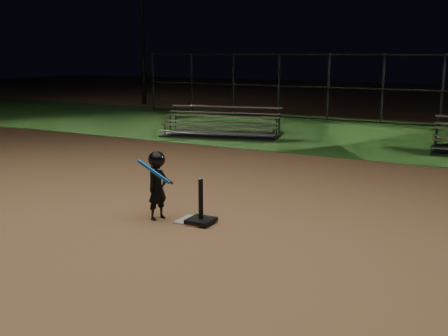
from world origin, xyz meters
TOP-DOWN VIEW (x-y plane):
  - ground at (0.00, 0.00)m, footprint 80.00×80.00m
  - grass_strip at (0.00, 10.00)m, footprint 60.00×8.00m
  - home_plate at (0.00, 0.00)m, footprint 0.45×0.45m
  - batting_tee at (0.17, -0.04)m, footprint 0.38×0.38m
  - child_batter at (-0.55, -0.15)m, footprint 0.50×0.46m
  - bleacher_left at (-3.74, 7.83)m, footprint 3.86×2.51m
  - backstop_fence at (0.00, 13.00)m, footprint 20.08×0.08m
  - light_pole_left at (-12.00, 14.94)m, footprint 0.90×0.53m

SIDE VIEW (x-z plane):
  - ground at x=0.00m, z-range 0.00..0.00m
  - grass_strip at x=0.00m, z-range 0.00..0.01m
  - home_plate at x=0.00m, z-range 0.00..0.02m
  - batting_tee at x=0.17m, z-range -0.20..0.48m
  - bleacher_left at x=-3.74m, z-range -0.26..0.62m
  - child_batter at x=-0.55m, z-range 0.03..1.11m
  - backstop_fence at x=0.00m, z-range 0.00..2.50m
  - light_pole_left at x=-12.00m, z-range 0.80..9.10m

